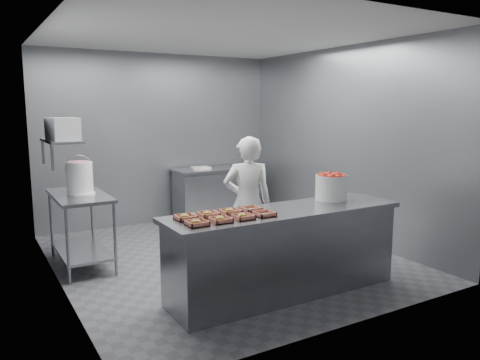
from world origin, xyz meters
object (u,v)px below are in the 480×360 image
(tray_3, at_px, (264,214))
(worker, at_px, (248,202))
(prep_table, at_px, (81,219))
(tray_4, at_px, (185,217))
(service_counter, at_px, (285,251))
(strawberry_tub, at_px, (331,186))
(glaze_bucket, at_px, (80,177))
(tray_7, at_px, (251,209))
(tray_2, at_px, (243,216))
(tray_5, at_px, (208,214))
(back_counter, at_px, (217,193))
(tray_0, at_px, (197,223))
(tray_1, at_px, (220,219))
(appliance, at_px, (63,129))
(tray_6, at_px, (230,211))

(tray_3, bearing_deg, worker, 67.04)
(prep_table, xyz_separation_m, tray_4, (0.59, -1.83, 0.33))
(service_counter, relative_size, strawberry_tub, 7.38)
(glaze_bucket, bearing_deg, tray_7, -54.42)
(tray_2, distance_m, tray_5, 0.35)
(prep_table, distance_m, worker, 2.05)
(back_counter, xyz_separation_m, strawberry_tub, (-0.16, -3.10, 0.60))
(tray_0, xyz_separation_m, tray_2, (0.48, 0.00, 0.00))
(tray_1, bearing_deg, strawberry_tub, 9.95)
(service_counter, distance_m, glaze_bucket, 2.62)
(service_counter, xyz_separation_m, tray_0, (-1.06, -0.12, 0.47))
(service_counter, height_order, tray_0, tray_0)
(tray_7, xyz_separation_m, glaze_bucket, (-1.30, 1.82, 0.19))
(service_counter, bearing_deg, tray_5, 171.39)
(tray_5, distance_m, appliance, 2.10)
(tray_0, relative_size, tray_6, 1.00)
(tray_0, height_order, strawberry_tub, strawberry_tub)
(tray_0, bearing_deg, tray_3, 0.00)
(tray_4, distance_m, strawberry_tub, 1.81)
(tray_3, distance_m, tray_4, 0.76)
(tray_5, xyz_separation_m, strawberry_tub, (1.56, 0.03, 0.13))
(tray_3, bearing_deg, service_counter, 20.17)
(service_counter, xyz_separation_m, tray_4, (-1.06, 0.12, 0.47))
(glaze_bucket, bearing_deg, tray_4, -72.41)
(tray_5, xyz_separation_m, tray_7, (0.48, 0.00, -0.00))
(tray_1, bearing_deg, tray_2, 0.00)
(service_counter, height_order, tray_1, tray_1)
(prep_table, distance_m, tray_1, 2.26)
(tray_6, bearing_deg, tray_0, -152.60)
(strawberry_tub, bearing_deg, service_counter, -168.58)
(tray_2, xyz_separation_m, strawberry_tub, (1.32, 0.27, 0.13))
(worker, distance_m, appliance, 2.30)
(appliance, bearing_deg, strawberry_tub, -42.94)
(tray_2, height_order, tray_4, same)
(tray_3, bearing_deg, prep_table, 122.30)
(tray_3, xyz_separation_m, worker, (0.44, 1.04, -0.12))
(tray_5, distance_m, tray_7, 0.48)
(tray_2, height_order, strawberry_tub, strawberry_tub)
(service_counter, height_order, tray_6, tray_6)
(back_counter, height_order, tray_2, tray_2)
(tray_4, relative_size, tray_6, 1.00)
(strawberry_tub, bearing_deg, worker, 130.14)
(back_counter, height_order, tray_1, tray_1)
(service_counter, relative_size, prep_table, 2.17)
(tray_5, height_order, tray_6, same)
(prep_table, relative_size, back_counter, 0.80)
(tray_2, relative_size, tray_7, 1.00)
(service_counter, height_order, back_counter, same)
(strawberry_tub, distance_m, appliance, 3.11)
(tray_4, bearing_deg, prep_table, 107.86)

